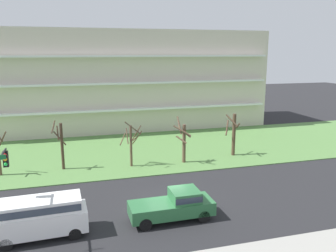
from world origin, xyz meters
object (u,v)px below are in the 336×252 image
(tree_right, at_px, (183,140))
(tree_left, at_px, (61,144))
(tree_center, at_px, (131,142))
(pickup_green_near_left, at_px, (175,205))
(tree_far_right, at_px, (233,133))
(van_white_center_left, at_px, (41,215))

(tree_right, bearing_deg, tree_left, 174.23)
(tree_center, height_order, pickup_green_near_left, tree_center)
(tree_far_right, relative_size, pickup_green_near_left, 0.82)
(tree_center, xyz_separation_m, van_white_center_left, (-7.16, -11.01, -0.96))
(van_white_center_left, bearing_deg, tree_center, 54.48)
(tree_left, bearing_deg, pickup_green_near_left, -58.56)
(tree_center, relative_size, tree_far_right, 1.02)
(tree_left, xyz_separation_m, tree_right, (11.24, -1.14, -0.13))
(tree_far_right, bearing_deg, tree_center, -176.69)
(tree_right, distance_m, pickup_green_near_left, 11.47)
(tree_center, bearing_deg, tree_right, -3.99)
(tree_right, bearing_deg, pickup_green_near_left, -110.68)
(tree_far_right, bearing_deg, tree_left, 179.43)
(tree_center, distance_m, pickup_green_near_left, 11.13)
(tree_far_right, height_order, pickup_green_near_left, tree_far_right)
(tree_left, bearing_deg, tree_far_right, -0.57)
(van_white_center_left, bearing_deg, tree_left, 83.18)
(tree_right, xyz_separation_m, tree_far_right, (5.72, 0.97, 0.11))
(tree_center, relative_size, tree_right, 0.99)
(van_white_center_left, bearing_deg, tree_right, 38.83)
(pickup_green_near_left, bearing_deg, van_white_center_left, 179.67)
(tree_left, distance_m, pickup_green_near_left, 13.90)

